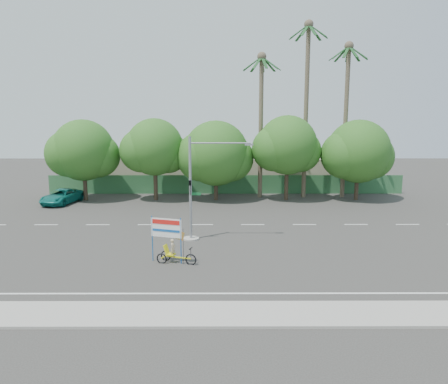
{
  "coord_description": "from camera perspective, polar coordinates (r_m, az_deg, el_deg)",
  "views": [
    {
      "loc": [
        -0.34,
        -24.77,
        8.38
      ],
      "look_at": [
        -0.25,
        2.75,
        3.5
      ],
      "focal_mm": 35.0,
      "sensor_mm": 36.0,
      "label": 1
    }
  ],
  "objects": [
    {
      "name": "traffic_signal",
      "position": [
        29.33,
        -3.81,
        -0.7
      ],
      "size": [
        4.72,
        1.1,
        7.0
      ],
      "color": "gray",
      "rests_on": "ground"
    },
    {
      "name": "ground",
      "position": [
        26.16,
        0.57,
        -8.63
      ],
      "size": [
        120.0,
        120.0,
        0.0
      ],
      "primitive_type": "plane",
      "color": "#33302D",
      "rests_on": "ground"
    },
    {
      "name": "tree_right",
      "position": [
        43.35,
        8.21,
        5.8
      ],
      "size": [
        6.9,
        5.8,
        8.36
      ],
      "color": "#473828",
      "rests_on": "ground"
    },
    {
      "name": "building_left",
      "position": [
        52.08,
        -10.88,
        2.84
      ],
      "size": [
        12.0,
        8.0,
        4.0
      ],
      "primitive_type": "cube",
      "color": "#C1B099",
      "rests_on": "ground"
    },
    {
      "name": "tree_center",
      "position": [
        42.96,
        -1.14,
        4.83
      ],
      "size": [
        7.62,
        6.4,
        7.85
      ],
      "color": "#473828",
      "rests_on": "ground"
    },
    {
      "name": "pickup_truck",
      "position": [
        44.43,
        -20.44,
        -0.55
      ],
      "size": [
        3.25,
        5.31,
        1.37
      ],
      "primitive_type": "imported",
      "rotation": [
        0.0,
        0.0,
        -0.21
      ],
      "color": "#0F6F65",
      "rests_on": "ground"
    },
    {
      "name": "palm_mid",
      "position": [
        45.97,
        15.68,
        10.96
      ],
      "size": [
        3.73,
        3.79,
        15.45
      ],
      "color": "#70604C",
      "rests_on": "ground"
    },
    {
      "name": "building_right",
      "position": [
        51.87,
        9.08,
        2.64
      ],
      "size": [
        14.0,
        8.0,
        3.6
      ],
      "primitive_type": "cube",
      "color": "#C1B099",
      "rests_on": "ground"
    },
    {
      "name": "fence",
      "position": [
        46.86,
        0.24,
        1.0
      ],
      "size": [
        38.0,
        0.08,
        2.0
      ],
      "primitive_type": "cube",
      "color": "#336B3D",
      "rests_on": "ground"
    },
    {
      "name": "sidewalk_near",
      "position": [
        19.18,
        0.88,
        -15.66
      ],
      "size": [
        50.0,
        2.4,
        0.12
      ],
      "primitive_type": "cube",
      "color": "gray",
      "rests_on": "ground"
    },
    {
      "name": "tree_far_left",
      "position": [
        45.07,
        -17.96,
        4.97
      ],
      "size": [
        7.14,
        6.0,
        7.96
      ],
      "color": "#473828",
      "rests_on": "ground"
    },
    {
      "name": "tree_left",
      "position": [
        43.43,
        -9.11,
        5.55
      ],
      "size": [
        6.66,
        5.6,
        8.07
      ],
      "color": "#473828",
      "rests_on": "ground"
    },
    {
      "name": "palm_short",
      "position": [
        44.44,
        4.86,
        10.64
      ],
      "size": [
        3.73,
        3.79,
        14.45
      ],
      "color": "#70604C",
      "rests_on": "ground"
    },
    {
      "name": "palm_tall",
      "position": [
        45.1,
        10.73,
        12.54
      ],
      "size": [
        3.73,
        3.79,
        17.45
      ],
      "color": "#70604C",
      "rests_on": "ground"
    },
    {
      "name": "trike_billboard",
      "position": [
        25.27,
        -6.97,
        -6.79
      ],
      "size": [
        2.65,
        1.12,
        2.71
      ],
      "rotation": [
        0.0,
        0.0,
        -0.31
      ],
      "color": "black",
      "rests_on": "ground"
    },
    {
      "name": "tree_far_right",
      "position": [
        44.95,
        17.08,
        4.85
      ],
      "size": [
        7.38,
        6.2,
        7.94
      ],
      "color": "#473828",
      "rests_on": "ground"
    }
  ]
}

